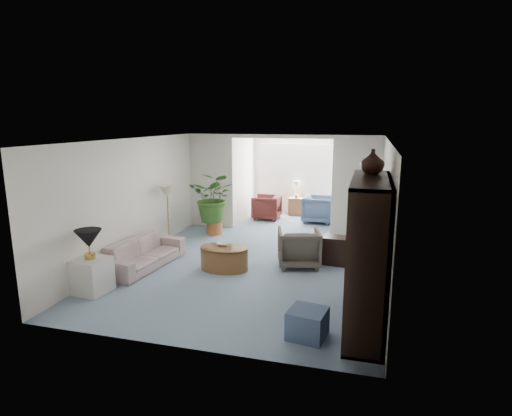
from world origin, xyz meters
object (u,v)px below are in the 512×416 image
(cabinet_urn, at_px, (373,161))
(sunroom_chair_maroon, at_px, (267,207))
(coffee_bowl, at_px, (223,244))
(sunroom_table, at_px, (296,206))
(side_table_dark, at_px, (336,250))
(table_lamp, at_px, (88,239))
(coffee_table, at_px, (224,258))
(coffee_cup, at_px, (230,247))
(ottoman, at_px, (307,323))
(end_table, at_px, (92,275))
(sofa, at_px, (144,253))
(sunroom_chair_blue, at_px, (318,209))
(floor_lamp, at_px, (167,191))
(wingback_chair, at_px, (299,247))
(plant_pot, at_px, (215,228))
(entertainment_cabinet, at_px, (367,255))
(framed_picture, at_px, (385,190))

(cabinet_urn, xyz_separation_m, sunroom_chair_maroon, (-2.89, 5.48, -1.93))
(coffee_bowl, distance_m, sunroom_table, 5.03)
(side_table_dark, bearing_deg, table_lamp, -146.72)
(side_table_dark, distance_m, cabinet_urn, 2.93)
(sunroom_chair_maroon, bearing_deg, table_lamp, -14.86)
(coffee_table, height_order, sunroom_chair_maroon, sunroom_chair_maroon)
(sunroom_table, bearing_deg, coffee_cup, -94.18)
(coffee_bowl, height_order, ottoman, coffee_bowl)
(cabinet_urn, bearing_deg, end_table, -173.85)
(sofa, distance_m, side_table_dark, 3.83)
(sofa, xyz_separation_m, sunroom_chair_blue, (2.87, 4.62, 0.10))
(floor_lamp, xyz_separation_m, sunroom_chair_blue, (3.11, 3.04, -0.87))
(end_table, height_order, ottoman, end_table)
(sunroom_table, bearing_deg, end_table, -109.02)
(wingback_chair, relative_size, plant_pot, 2.07)
(floor_lamp, xyz_separation_m, sunroom_chair_maroon, (1.61, 3.04, -0.90))
(end_table, relative_size, sunroom_chair_blue, 0.71)
(coffee_bowl, xyz_separation_m, wingback_chair, (1.41, 0.50, -0.10))
(coffee_table, bearing_deg, sunroom_table, 84.06)
(floor_lamp, bearing_deg, cabinet_urn, -28.49)
(plant_pot, xyz_separation_m, sunroom_table, (1.64, 2.68, 0.11))
(coffee_cup, bearing_deg, entertainment_cabinet, -31.49)
(sofa, distance_m, entertainment_cabinet, 4.54)
(plant_pot, distance_m, sunroom_chair_maroon, 2.14)
(end_table, xyz_separation_m, coffee_bowl, (1.74, 1.73, 0.18))
(table_lamp, xyz_separation_m, entertainment_cabinet, (4.46, -0.02, 0.11))
(sofa, height_order, table_lamp, table_lamp)
(coffee_cup, distance_m, ottoman, 2.75)
(sofa, height_order, coffee_table, sofa)
(floor_lamp, bearing_deg, coffee_table, -35.33)
(coffee_bowl, distance_m, entertainment_cabinet, 3.28)
(sofa, bearing_deg, sunroom_chair_blue, -25.90)
(coffee_table, relative_size, cabinet_urn, 2.71)
(cabinet_urn, relative_size, sunroom_chair_blue, 0.42)
(coffee_cup, xyz_separation_m, wingback_chair, (1.21, 0.70, -0.12))
(wingback_chair, bearing_deg, sunroom_table, -94.17)
(wingback_chair, height_order, sunroom_chair_maroon, wingback_chair)
(coffee_table, bearing_deg, framed_picture, 0.65)
(side_table_dark, relative_size, sunroom_chair_blue, 0.68)
(side_table_dark, height_order, sunroom_table, side_table_dark)
(floor_lamp, relative_size, plant_pot, 0.90)
(floor_lamp, height_order, side_table_dark, floor_lamp)
(end_table, height_order, side_table_dark, end_table)
(sunroom_chair_blue, bearing_deg, coffee_bowl, 162.44)
(coffee_table, relative_size, wingback_chair, 1.15)
(coffee_bowl, height_order, plant_pot, coffee_bowl)
(wingback_chair, bearing_deg, coffee_bowl, 4.84)
(cabinet_urn, height_order, sunroom_chair_maroon, cabinet_urn)
(sofa, xyz_separation_m, cabinet_urn, (4.26, -0.87, 2.00))
(wingback_chair, bearing_deg, sofa, 1.88)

